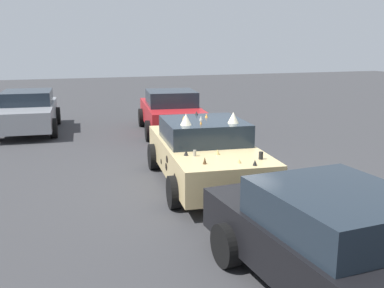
{
  "coord_description": "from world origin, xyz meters",
  "views": [
    {
      "loc": [
        -8.82,
        3.23,
        3.05
      ],
      "look_at": [
        0.0,
        0.3,
        0.9
      ],
      "focal_mm": 41.75,
      "sensor_mm": 36.0,
      "label": 1
    }
  ],
  "objects_px": {
    "parked_sedan_near_right": "(171,112)",
    "parked_sedan_far_right": "(28,111)",
    "art_car_decorated": "(205,152)",
    "parked_sedan_behind_left": "(348,251)"
  },
  "relations": [
    {
      "from": "art_car_decorated",
      "to": "parked_sedan_far_right",
      "type": "relative_size",
      "value": 1.07
    },
    {
      "from": "parked_sedan_behind_left",
      "to": "parked_sedan_far_right",
      "type": "bearing_deg",
      "value": -166.56
    },
    {
      "from": "parked_sedan_behind_left",
      "to": "parked_sedan_far_right",
      "type": "relative_size",
      "value": 1.1
    },
    {
      "from": "parked_sedan_near_right",
      "to": "parked_sedan_far_right",
      "type": "bearing_deg",
      "value": 77.2
    },
    {
      "from": "parked_sedan_behind_left",
      "to": "parked_sedan_far_right",
      "type": "distance_m",
      "value": 12.74
    },
    {
      "from": "parked_sedan_behind_left",
      "to": "parked_sedan_near_right",
      "type": "relative_size",
      "value": 1.07
    },
    {
      "from": "parked_sedan_near_right",
      "to": "parked_sedan_far_right",
      "type": "distance_m",
      "value": 4.9
    },
    {
      "from": "art_car_decorated",
      "to": "parked_sedan_near_right",
      "type": "height_order",
      "value": "art_car_decorated"
    },
    {
      "from": "art_car_decorated",
      "to": "parked_sedan_far_right",
      "type": "height_order",
      "value": "art_car_decorated"
    },
    {
      "from": "art_car_decorated",
      "to": "parked_sedan_near_right",
      "type": "xyz_separation_m",
      "value": [
        5.62,
        -0.81,
        0.02
      ]
    }
  ]
}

